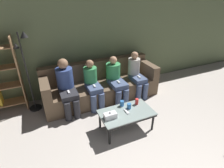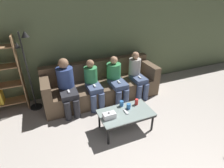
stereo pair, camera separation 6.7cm
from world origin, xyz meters
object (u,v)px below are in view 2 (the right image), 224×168
at_px(couch, 101,85).
at_px(tissue_box, 109,115).
at_px(seated_person_right_end, 137,74).
at_px(cup_near_right, 129,106).
at_px(game_remote, 126,112).
at_px(seated_person_mid_left, 93,83).
at_px(standing_lamp, 27,64).
at_px(seated_person_left_end, 67,84).
at_px(cup_far_center, 137,102).
at_px(seated_person_mid_right, 116,78).
at_px(coffee_table, 126,114).
at_px(cup_near_left, 122,103).

bearing_deg(couch, tissue_box, -103.70).
height_order(couch, seated_person_right_end, seated_person_right_end).
distance_m(cup_near_right, seated_person_right_end, 1.20).
relative_size(game_remote, seated_person_mid_left, 0.15).
bearing_deg(standing_lamp, game_remote, -42.69).
relative_size(tissue_box, seated_person_mid_left, 0.21).
bearing_deg(seated_person_left_end, tissue_box, -64.79).
xyz_separation_m(cup_near_right, cup_far_center, (0.20, 0.06, 0.01)).
distance_m(cup_near_right, seated_person_left_end, 1.36).
bearing_deg(standing_lamp, tissue_box, -50.50).
bearing_deg(standing_lamp, cup_far_center, -34.69).
relative_size(couch, seated_person_mid_right, 2.58).
bearing_deg(tissue_box, seated_person_mid_left, 87.81).
height_order(coffee_table, cup_near_right, cup_near_right).
bearing_deg(cup_far_center, tissue_box, -164.43).
bearing_deg(coffee_table, game_remote, 0.00).
bearing_deg(game_remote, standing_lamp, 137.31).
relative_size(cup_near_left, tissue_box, 0.49).
distance_m(couch, seated_person_mid_left, 0.43).
distance_m(cup_far_center, tissue_box, 0.66).
distance_m(tissue_box, seated_person_right_end, 1.57).
xyz_separation_m(standing_lamp, seated_person_mid_left, (1.22, -0.37, -0.49)).
xyz_separation_m(tissue_box, game_remote, (0.34, 0.03, -0.04)).
bearing_deg(cup_near_right, seated_person_left_end, 134.00).
bearing_deg(cup_far_center, seated_person_mid_left, 123.66).
height_order(cup_near_right, seated_person_mid_right, seated_person_mid_right).
distance_m(couch, cup_far_center, 1.17).
bearing_deg(seated_person_mid_left, seated_person_left_end, 177.90).
bearing_deg(seated_person_right_end, tissue_box, -137.07).
xyz_separation_m(standing_lamp, seated_person_left_end, (0.67, -0.35, -0.42)).
xyz_separation_m(cup_near_right, standing_lamp, (-1.61, 1.32, 0.59)).
xyz_separation_m(cup_far_center, seated_person_left_end, (-1.14, 0.91, 0.17)).
bearing_deg(seated_person_right_end, seated_person_mid_right, -179.42).
height_order(cup_far_center, seated_person_left_end, seated_person_left_end).
relative_size(coffee_table, seated_person_mid_right, 0.94).
xyz_separation_m(couch, cup_near_left, (0.03, -1.06, 0.12)).
relative_size(cup_near_left, cup_near_right, 1.03).
relative_size(coffee_table, seated_person_mid_left, 0.94).
bearing_deg(coffee_table, seated_person_right_end, 51.87).
distance_m(game_remote, seated_person_left_end, 1.37).
relative_size(seated_person_left_end, seated_person_right_end, 1.06).
distance_m(game_remote, seated_person_mid_right, 1.07).
distance_m(couch, seated_person_right_end, 0.90).
bearing_deg(seated_person_left_end, standing_lamp, 152.69).
relative_size(cup_far_center, seated_person_mid_right, 0.11).
relative_size(couch, game_remote, 17.79).
relative_size(cup_near_right, seated_person_mid_right, 0.10).
xyz_separation_m(seated_person_left_end, seated_person_mid_left, (0.55, -0.02, -0.06)).
relative_size(standing_lamp, seated_person_mid_right, 1.62).
bearing_deg(seated_person_mid_left, cup_near_left, -69.52).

